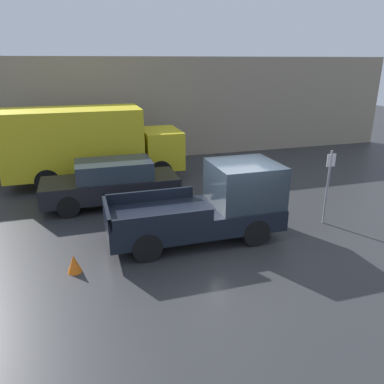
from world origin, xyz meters
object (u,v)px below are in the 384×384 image
Objects in this scene: car at (112,182)px; traffic_cone at (74,264)px; parking_sign at (328,183)px; pickup_truck at (212,204)px; delivery_truck at (88,143)px; newspaper_box at (114,152)px.

traffic_cone is at bearing -107.23° from car.
car is 2.01× the size of parking_sign.
parking_sign is at bearing -2.65° from pickup_truck.
delivery_truck is (-3.24, 6.69, 0.69)m from pickup_truck.
car is at bearing -96.45° from newspaper_box.
traffic_cone is (-7.77, -0.77, -1.13)m from parking_sign.
parking_sign is (7.03, -6.87, -0.34)m from delivery_truck.
pickup_truck is at bearing 13.30° from traffic_cone.
car reaches higher than newspaper_box.
pickup_truck is 2.09× the size of parking_sign.
newspaper_box is at bearing 101.09° from pickup_truck.
pickup_truck is at bearing -64.14° from delivery_truck.
parking_sign is at bearing -44.32° from delivery_truck.
traffic_cone is (-2.09, -10.62, -0.31)m from newspaper_box.
pickup_truck is at bearing -78.91° from newspaper_box.
newspaper_box is 10.82m from traffic_cone.
pickup_truck is 7.47m from delivery_truck.
parking_sign is 7.89m from traffic_cone.
delivery_truck is at bearing 84.45° from traffic_cone.
pickup_truck reaches higher than traffic_cone.
pickup_truck reaches higher than car.
parking_sign is at bearing 5.63° from traffic_cone.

